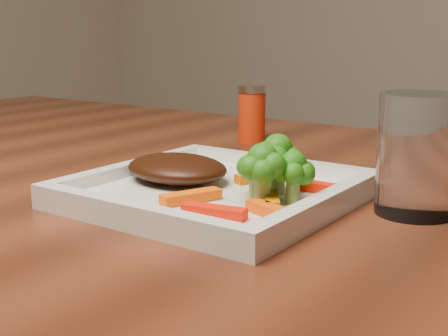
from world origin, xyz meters
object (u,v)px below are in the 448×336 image
Objects in this scene: steak at (177,168)px; spice_shaker at (252,114)px; drinking_glass at (417,155)px; plate at (216,195)px.

spice_shaker is (-0.10, 0.31, 0.02)m from steak.
steak is at bearing -164.08° from drinking_glass.
spice_shaker is at bearing 116.68° from plate.
drinking_glass is at bearing -34.68° from spice_shaker.
plate is 2.25× the size of drinking_glass.
steak is (-0.06, 0.00, 0.02)m from plate.
plate is 0.35m from spice_shaker.
drinking_glass is (0.25, 0.07, 0.03)m from steak.
spice_shaker is 0.77× the size of drinking_glass.
steak reaches higher than plate.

